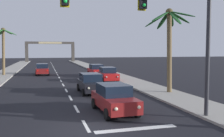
{
  "coord_description": "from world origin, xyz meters",
  "views": [
    {
      "loc": [
        -1.9,
        -11.29,
        3.69
      ],
      "look_at": [
        3.38,
        8.0,
        2.2
      ],
      "focal_mm": 39.9,
      "sensor_mm": 36.0,
      "label": 1
    }
  ],
  "objects_px": {
    "town_gateway_arch": "(50,49)",
    "palm_left_third": "(4,43)",
    "traffic_signal_mast": "(147,15)",
    "sedan_parked_nearest_kerb": "(108,74)",
    "sedan_oncoming_far": "(42,69)",
    "sedan_parked_mid_kerb": "(96,70)",
    "palm_right_second": "(169,35)",
    "sedan_third_in_queue": "(91,83)",
    "sedan_lead_at_stop_bar": "(114,98)"
  },
  "relations": [
    {
      "from": "town_gateway_arch",
      "to": "palm_left_third",
      "type": "bearing_deg",
      "value": -100.43
    },
    {
      "from": "traffic_signal_mast",
      "to": "sedan_parked_nearest_kerb",
      "type": "xyz_separation_m",
      "value": [
        2.29,
        16.72,
        -4.56
      ]
    },
    {
      "from": "sedan_parked_nearest_kerb",
      "to": "sedan_oncoming_far",
      "type": "bearing_deg",
      "value": 126.84
    },
    {
      "from": "sedan_parked_mid_kerb",
      "to": "palm_right_second",
      "type": "relative_size",
      "value": 0.63
    },
    {
      "from": "sedan_oncoming_far",
      "to": "sedan_third_in_queue",
      "type": "bearing_deg",
      "value": -76.52
    },
    {
      "from": "sedan_lead_at_stop_bar",
      "to": "sedan_parked_nearest_kerb",
      "type": "relative_size",
      "value": 1.0
    },
    {
      "from": "traffic_signal_mast",
      "to": "palm_right_second",
      "type": "distance_m",
      "value": 9.11
    },
    {
      "from": "traffic_signal_mast",
      "to": "sedan_oncoming_far",
      "type": "distance_m",
      "value": 27.6
    },
    {
      "from": "traffic_signal_mast",
      "to": "sedan_parked_mid_kerb",
      "type": "relative_size",
      "value": 2.6
    },
    {
      "from": "traffic_signal_mast",
      "to": "town_gateway_arch",
      "type": "bearing_deg",
      "value": 92.56
    },
    {
      "from": "traffic_signal_mast",
      "to": "sedan_lead_at_stop_bar",
      "type": "xyz_separation_m",
      "value": [
        -0.98,
        2.44,
        -4.56
      ]
    },
    {
      "from": "sedan_lead_at_stop_bar",
      "to": "sedan_third_in_queue",
      "type": "xyz_separation_m",
      "value": [
        -0.1,
        7.02,
        0.0
      ]
    },
    {
      "from": "sedan_lead_at_stop_bar",
      "to": "sedan_parked_mid_kerb",
      "type": "distance_m",
      "value": 20.54
    },
    {
      "from": "sedan_lead_at_stop_bar",
      "to": "palm_left_third",
      "type": "distance_m",
      "value": 26.5
    },
    {
      "from": "sedan_lead_at_stop_bar",
      "to": "sedan_parked_mid_kerb",
      "type": "height_order",
      "value": "same"
    },
    {
      "from": "traffic_signal_mast",
      "to": "sedan_lead_at_stop_bar",
      "type": "bearing_deg",
      "value": 111.77
    },
    {
      "from": "palm_left_third",
      "to": "sedan_parked_nearest_kerb",
      "type": "bearing_deg",
      "value": -38.66
    },
    {
      "from": "traffic_signal_mast",
      "to": "sedan_oncoming_far",
      "type": "relative_size",
      "value": 2.6
    },
    {
      "from": "palm_left_third",
      "to": "town_gateway_arch",
      "type": "bearing_deg",
      "value": 79.57
    },
    {
      "from": "palm_left_third",
      "to": "traffic_signal_mast",
      "type": "bearing_deg",
      "value": -68.8
    },
    {
      "from": "palm_left_third",
      "to": "palm_right_second",
      "type": "relative_size",
      "value": 0.96
    },
    {
      "from": "sedan_lead_at_stop_bar",
      "to": "sedan_parked_nearest_kerb",
      "type": "xyz_separation_m",
      "value": [
        3.26,
        14.27,
        0.0
      ]
    },
    {
      "from": "sedan_third_in_queue",
      "to": "town_gateway_arch",
      "type": "height_order",
      "value": "town_gateway_arch"
    },
    {
      "from": "sedan_parked_mid_kerb",
      "to": "town_gateway_arch",
      "type": "xyz_separation_m",
      "value": [
        -5.17,
        44.49,
        3.23
      ]
    },
    {
      "from": "town_gateway_arch",
      "to": "traffic_signal_mast",
      "type": "bearing_deg",
      "value": -87.44
    },
    {
      "from": "palm_left_third",
      "to": "sedan_parked_mid_kerb",
      "type": "bearing_deg",
      "value": -18.23
    },
    {
      "from": "sedan_third_in_queue",
      "to": "sedan_parked_nearest_kerb",
      "type": "bearing_deg",
      "value": 65.14
    },
    {
      "from": "traffic_signal_mast",
      "to": "sedan_parked_mid_kerb",
      "type": "xyz_separation_m",
      "value": [
        2.17,
        22.74,
        -4.56
      ]
    },
    {
      "from": "palm_left_third",
      "to": "sedan_oncoming_far",
      "type": "bearing_deg",
      "value": -1.93
    },
    {
      "from": "traffic_signal_mast",
      "to": "town_gateway_arch",
      "type": "height_order",
      "value": "traffic_signal_mast"
    },
    {
      "from": "sedan_oncoming_far",
      "to": "palm_right_second",
      "type": "xyz_separation_m",
      "value": [
        10.45,
        -19.29,
        4.13
      ]
    },
    {
      "from": "sedan_parked_mid_kerb",
      "to": "town_gateway_arch",
      "type": "distance_m",
      "value": 44.9
    },
    {
      "from": "sedan_parked_mid_kerb",
      "to": "town_gateway_arch",
      "type": "bearing_deg",
      "value": 96.63
    },
    {
      "from": "traffic_signal_mast",
      "to": "sedan_third_in_queue",
      "type": "distance_m",
      "value": 10.56
    },
    {
      "from": "town_gateway_arch",
      "to": "sedan_third_in_queue",
      "type": "bearing_deg",
      "value": -88.08
    },
    {
      "from": "sedan_third_in_queue",
      "to": "town_gateway_arch",
      "type": "distance_m",
      "value": 57.89
    },
    {
      "from": "palm_right_second",
      "to": "sedan_parked_nearest_kerb",
      "type": "bearing_deg",
      "value": 107.68
    },
    {
      "from": "sedan_lead_at_stop_bar",
      "to": "town_gateway_arch",
      "type": "height_order",
      "value": "town_gateway_arch"
    },
    {
      "from": "sedan_lead_at_stop_bar",
      "to": "sedan_oncoming_far",
      "type": "relative_size",
      "value": 1.01
    },
    {
      "from": "palm_left_third",
      "to": "palm_right_second",
      "type": "distance_m",
      "value": 24.99
    },
    {
      "from": "sedan_parked_nearest_kerb",
      "to": "palm_left_third",
      "type": "distance_m",
      "value": 16.74
    },
    {
      "from": "sedan_lead_at_stop_bar",
      "to": "palm_left_third",
      "type": "xyz_separation_m",
      "value": [
        -9.45,
        24.45,
        3.88
      ]
    },
    {
      "from": "sedan_oncoming_far",
      "to": "town_gateway_arch",
      "type": "height_order",
      "value": "town_gateway_arch"
    },
    {
      "from": "sedan_parked_nearest_kerb",
      "to": "town_gateway_arch",
      "type": "relative_size",
      "value": 0.31
    },
    {
      "from": "sedan_parked_mid_kerb",
      "to": "town_gateway_arch",
      "type": "height_order",
      "value": "town_gateway_arch"
    },
    {
      "from": "palm_left_third",
      "to": "town_gateway_arch",
      "type": "xyz_separation_m",
      "value": [
        7.42,
        40.34,
        -0.66
      ]
    },
    {
      "from": "sedan_lead_at_stop_bar",
      "to": "sedan_third_in_queue",
      "type": "height_order",
      "value": "same"
    },
    {
      "from": "sedan_lead_at_stop_bar",
      "to": "sedan_parked_nearest_kerb",
      "type": "height_order",
      "value": "same"
    },
    {
      "from": "sedan_parked_mid_kerb",
      "to": "sedan_third_in_queue",
      "type": "bearing_deg",
      "value": -103.7
    },
    {
      "from": "sedan_lead_at_stop_bar",
      "to": "sedan_parked_nearest_kerb",
      "type": "distance_m",
      "value": 14.64
    }
  ]
}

